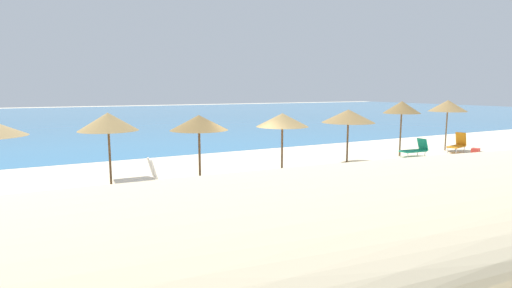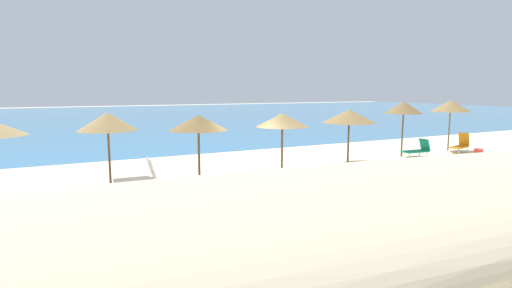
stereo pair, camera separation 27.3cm
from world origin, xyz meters
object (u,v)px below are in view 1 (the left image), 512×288
Objects in this scene: lounge_chair_1 at (458,144)px; beach_ball at (190,183)px; lounge_chair_2 at (140,176)px; lounge_chair_0 at (416,149)px; beach_umbrella_5 at (348,116)px; beach_umbrella_3 at (199,123)px; beach_umbrella_6 at (402,107)px; cooler_box at (475,152)px; beach_umbrella_7 at (448,106)px; beach_umbrella_4 at (282,120)px; beach_umbrella_2 at (108,122)px.

lounge_chair_1 is 5.09× the size of beach_ball.
lounge_chair_1 is 18.04m from lounge_chair_2.
lounge_chair_0 is 3.47m from lounge_chair_1.
beach_umbrella_5 is at bearing 87.74° from lounge_chair_0.
beach_umbrella_3 reaches higher than beach_ball.
beach_umbrella_3 is 3.18m from lounge_chair_2.
beach_ball is at bearing -113.29° from lounge_chair_2.
lounge_chair_0 is at bearing 3.13° from beach_ball.
beach_umbrella_6 is at bearing 6.23° from beach_ball.
lounge_chair_2 is at bearing -167.38° from beach_umbrella_3.
cooler_box is at bearing -93.02° from lounge_chair_2.
beach_umbrella_7 is 18.26m from lounge_chair_2.
beach_umbrella_7 is at bearing 0.85° from beach_umbrella_3.
beach_umbrella_5 is at bearing -0.66° from beach_umbrella_3.
lounge_chair_2 reaches higher than lounge_chair_0.
beach_umbrella_3 is at bearing 56.57° from beach_ball.
beach_umbrella_3 reaches higher than lounge_chair_1.
lounge_chair_0 is at bearing 76.87° from lounge_chair_1.
beach_umbrella_5 is 1.76× the size of lounge_chair_2.
lounge_chair_0 is at bearing 161.13° from cooler_box.
beach_umbrella_5 is (7.73, -0.09, 0.03)m from beach_umbrella_3.
beach_umbrella_7 reaches higher than beach_umbrella_6.
beach_umbrella_4 is 0.86× the size of beach_umbrella_6.
lounge_chair_1 is (7.79, -0.53, -1.82)m from beach_umbrella_5.
beach_umbrella_5 is 3.85m from beach_umbrella_6.
beach_umbrella_6 is 6.16× the size of cooler_box.
beach_umbrella_3 is 0.86× the size of beach_umbrella_6.
beach_umbrella_2 is at bearing 177.25° from beach_umbrella_4.
beach_umbrella_2 is 1.85× the size of lounge_chair_2.
lounge_chair_2 is (-2.53, -0.57, -1.85)m from beach_umbrella_3.
lounge_chair_2 is at bearing 77.00° from lounge_chair_1.
cooler_box is (3.40, -1.16, -0.24)m from lounge_chair_0.
beach_umbrella_6 is 4.56m from lounge_chair_1.
beach_umbrella_5 is 1.71× the size of lounge_chair_0.
beach_umbrella_4 is at bearing 172.85° from cooler_box.
beach_umbrella_5 is 4.74m from lounge_chair_0.
beach_umbrella_6 reaches higher than beach_ball.
beach_umbrella_3 is at bearing 173.47° from cooler_box.
beach_umbrella_2 is 15.66m from lounge_chair_0.
lounge_chair_1 is (15.52, -0.62, -1.79)m from beach_umbrella_3.
beach_umbrella_4 is 1.80× the size of lounge_chair_1.
lounge_chair_1 is at bearing -2.01° from beach_umbrella_2.
beach_ball is 0.58× the size of cooler_box.
beach_umbrella_3 is at bearing -76.57° from lounge_chair_2.
beach_umbrella_4 reaches higher than lounge_chair_1.
beach_ball is at bearing -167.78° from beach_umbrella_4.
beach_umbrella_3 is at bearing -179.15° from beach_umbrella_7.
beach_umbrella_4 is (7.25, -0.35, -0.17)m from beach_umbrella_2.
beach_umbrella_2 reaches higher than cooler_box.
lounge_chair_0 is (0.48, -0.65, -2.23)m from beach_umbrella_6.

